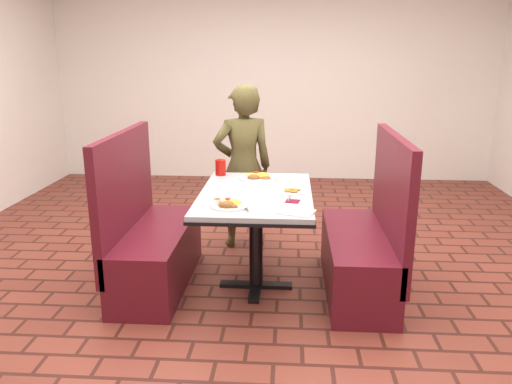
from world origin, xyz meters
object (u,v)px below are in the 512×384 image
(near_dinner_plate, at_px, (229,203))
(plantain_plate, at_px, (292,191))
(booth_bench_left, at_px, (151,244))
(red_tumbler, at_px, (221,168))
(far_dinner_plate, at_px, (258,176))
(diner_person, at_px, (243,167))
(booth_bench_right, at_px, (364,249))
(dining_table, at_px, (256,205))

(near_dinner_plate, distance_m, plantain_plate, 0.55)
(booth_bench_left, xyz_separation_m, red_tumbler, (0.47, 0.50, 0.48))
(far_dinner_plate, bearing_deg, diner_person, 108.93)
(diner_person, bearing_deg, booth_bench_left, 37.16)
(near_dinner_plate, relative_size, plantain_plate, 1.44)
(booth_bench_left, bearing_deg, plantain_plate, -0.18)
(booth_bench_right, height_order, diner_person, diner_person)
(diner_person, relative_size, red_tumbler, 11.51)
(booth_bench_left, relative_size, plantain_plate, 6.86)
(near_dinner_plate, xyz_separation_m, far_dinner_plate, (0.15, 0.76, 0.00))
(diner_person, relative_size, near_dinner_plate, 5.83)
(booth_bench_left, relative_size, far_dinner_plate, 3.99)
(diner_person, height_order, red_tumbler, diner_person)
(diner_person, bearing_deg, near_dinner_plate, 73.54)
(far_dinner_plate, bearing_deg, dining_table, -88.80)
(near_dinner_plate, bearing_deg, booth_bench_left, 150.05)
(booth_bench_left, height_order, plantain_plate, booth_bench_left)
(diner_person, xyz_separation_m, far_dinner_plate, (0.17, -0.49, 0.04))
(booth_bench_right, height_order, far_dinner_plate, booth_bench_right)
(dining_table, xyz_separation_m, booth_bench_right, (0.80, 0.00, -0.32))
(far_dinner_plate, bearing_deg, plantain_plate, -55.45)
(dining_table, height_order, near_dinner_plate, near_dinner_plate)
(dining_table, height_order, plantain_plate, plantain_plate)
(near_dinner_plate, bearing_deg, dining_table, 67.40)
(diner_person, bearing_deg, far_dinner_plate, 91.47)
(near_dinner_plate, bearing_deg, booth_bench_right, 21.27)
(near_dinner_plate, xyz_separation_m, plantain_plate, (0.41, 0.37, -0.02))
(plantain_plate, xyz_separation_m, red_tumbler, (-0.59, 0.50, 0.05))
(booth_bench_left, distance_m, near_dinner_plate, 0.87)
(booth_bench_right, relative_size, far_dinner_plate, 3.99)
(booth_bench_left, bearing_deg, red_tumbler, 46.72)
(booth_bench_right, relative_size, near_dinner_plate, 4.77)
(booth_bench_left, bearing_deg, near_dinner_plate, -29.95)
(dining_table, xyz_separation_m, plantain_plate, (0.26, -0.00, 0.11))
(booth_bench_right, bearing_deg, booth_bench_left, 180.00)
(dining_table, distance_m, near_dinner_plate, 0.42)
(dining_table, bearing_deg, far_dinner_plate, 91.20)
(booth_bench_right, distance_m, near_dinner_plate, 1.12)
(dining_table, relative_size, booth_bench_right, 1.01)
(red_tumbler, bearing_deg, booth_bench_left, -133.28)
(near_dinner_plate, bearing_deg, red_tumbler, 101.12)
(diner_person, relative_size, far_dinner_plate, 4.88)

